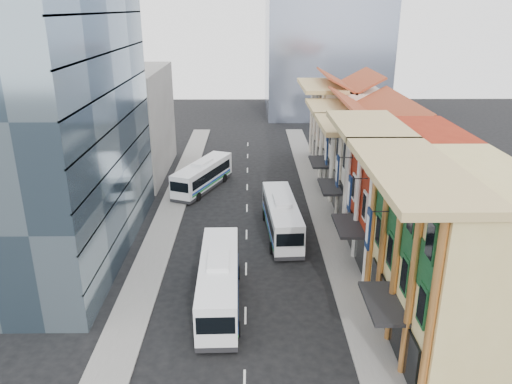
{
  "coord_description": "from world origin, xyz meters",
  "views": [
    {
      "loc": [
        0.41,
        -23.43,
        21.48
      ],
      "look_at": [
        0.92,
        19.65,
        5.43
      ],
      "focal_mm": 35.0,
      "sensor_mm": 36.0,
      "label": 1
    }
  ],
  "objects_px": {
    "bus_left_near": "(219,281)",
    "bus_right": "(282,216)",
    "shophouse_tan": "(461,262)",
    "office_tower": "(43,89)",
    "bus_left_far": "(203,175)"
  },
  "relations": [
    {
      "from": "office_tower",
      "to": "bus_left_far",
      "type": "relative_size",
      "value": 2.58
    },
    {
      "from": "bus_left_near",
      "to": "bus_right",
      "type": "relative_size",
      "value": 1.02
    },
    {
      "from": "bus_left_near",
      "to": "office_tower",
      "type": "bearing_deg",
      "value": 146.66
    },
    {
      "from": "shophouse_tan",
      "to": "bus_left_near",
      "type": "distance_m",
      "value": 17.13
    },
    {
      "from": "bus_left_far",
      "to": "bus_right",
      "type": "distance_m",
      "value": 16.09
    },
    {
      "from": "bus_right",
      "to": "bus_left_near",
      "type": "bearing_deg",
      "value": -117.55
    },
    {
      "from": "office_tower",
      "to": "shophouse_tan",
      "type": "bearing_deg",
      "value": -24.3
    },
    {
      "from": "bus_left_near",
      "to": "bus_right",
      "type": "distance_m",
      "value": 13.53
    },
    {
      "from": "bus_right",
      "to": "shophouse_tan",
      "type": "bearing_deg",
      "value": -61.86
    },
    {
      "from": "shophouse_tan",
      "to": "bus_left_near",
      "type": "bearing_deg",
      "value": 163.88
    },
    {
      "from": "bus_left_near",
      "to": "bus_right",
      "type": "xyz_separation_m",
      "value": [
        5.5,
        12.37,
        -0.05
      ]
    },
    {
      "from": "shophouse_tan",
      "to": "bus_left_far",
      "type": "relative_size",
      "value": 1.2
    },
    {
      "from": "shophouse_tan",
      "to": "bus_right",
      "type": "height_order",
      "value": "shophouse_tan"
    },
    {
      "from": "shophouse_tan",
      "to": "office_tower",
      "type": "xyz_separation_m",
      "value": [
        -31.0,
        14.0,
        9.0
      ]
    },
    {
      "from": "shophouse_tan",
      "to": "bus_right",
      "type": "bearing_deg",
      "value": 121.72
    }
  ]
}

